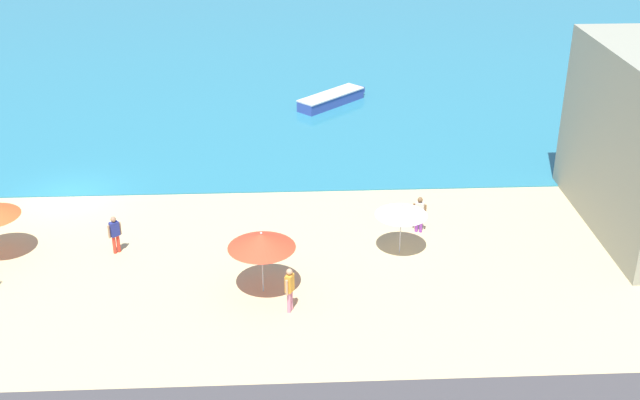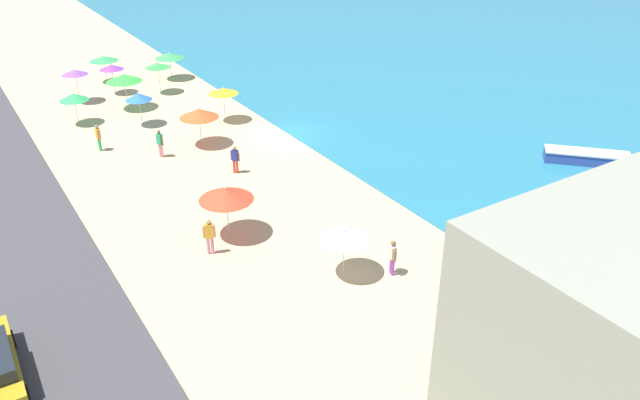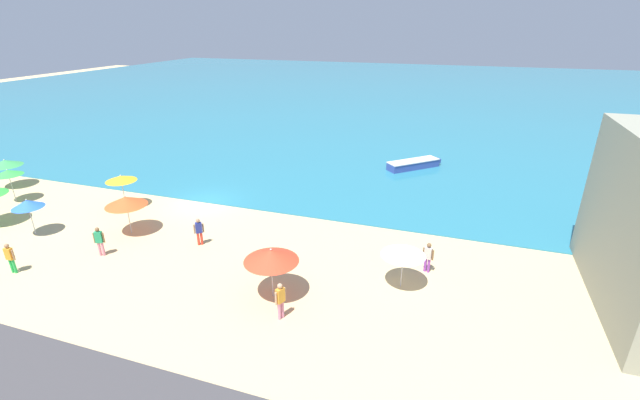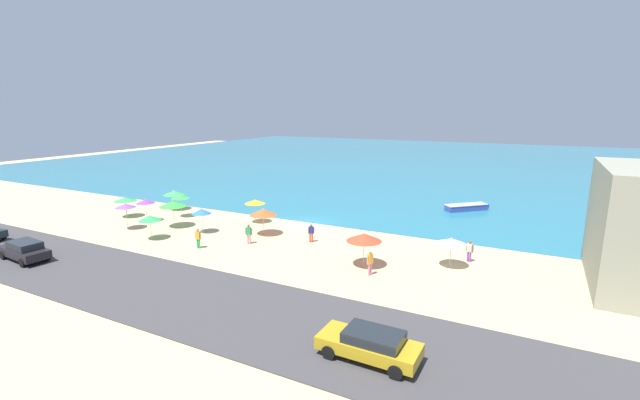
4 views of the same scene
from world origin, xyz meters
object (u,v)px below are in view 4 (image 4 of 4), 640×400
at_px(beach_umbrella_9, 150,218).
at_px(parked_car_0, 24,250).
at_px(beach_umbrella_4, 125,199).
at_px(bather_1, 370,261).
at_px(beach_umbrella_2, 364,237).
at_px(bather_3, 249,233).
at_px(beach_umbrella_7, 180,197).
at_px(beach_umbrella_10, 145,201).
at_px(beach_umbrella_6, 174,193).
at_px(parked_car_1, 370,344).
at_px(bather_2, 198,237).
at_px(beach_umbrella_0, 263,212).
at_px(beach_umbrella_11, 255,202).
at_px(beach_umbrella_3, 125,206).
at_px(skiff_nearshore, 466,207).
at_px(bather_0, 311,232).
at_px(beach_umbrella_5, 451,241).
at_px(beach_umbrella_8, 202,211).
at_px(bather_4, 470,250).
at_px(beach_umbrella_1, 173,204).

height_order(beach_umbrella_9, parked_car_0, beach_umbrella_9).
xyz_separation_m(beach_umbrella_4, bather_1, (27.75, -3.29, -0.91)).
bearing_deg(beach_umbrella_2, bather_3, 177.30).
bearing_deg(beach_umbrella_9, beach_umbrella_7, 116.04).
xyz_separation_m(beach_umbrella_9, beach_umbrella_10, (-5.05, 3.93, 0.17)).
height_order(beach_umbrella_7, beach_umbrella_9, beach_umbrella_7).
xyz_separation_m(beach_umbrella_10, bather_3, (13.20, -1.15, -1.10)).
xyz_separation_m(beach_umbrella_6, parked_car_1, (29.27, -17.21, -1.12)).
height_order(beach_umbrella_4, beach_umbrella_9, beach_umbrella_9).
relative_size(beach_umbrella_7, bather_3, 1.42).
bearing_deg(beach_umbrella_9, bather_2, 0.13).
height_order(beach_umbrella_6, beach_umbrella_7, beach_umbrella_7).
bearing_deg(parked_car_0, beach_umbrella_2, 24.50).
height_order(beach_umbrella_10, parked_car_1, beach_umbrella_10).
bearing_deg(beach_umbrella_4, beach_umbrella_0, 4.39).
bearing_deg(beach_umbrella_2, beach_umbrella_11, 155.75).
height_order(beach_umbrella_3, skiff_nearshore, beach_umbrella_3).
bearing_deg(beach_umbrella_4, beach_umbrella_7, 27.82).
height_order(beach_umbrella_0, beach_umbrella_10, beach_umbrella_0).
height_order(bather_1, bather_2, bather_1).
bearing_deg(bather_3, beach_umbrella_9, -161.18).
distance_m(bather_0, parked_car_0, 21.33).
relative_size(beach_umbrella_5, parked_car_1, 0.48).
xyz_separation_m(bather_0, skiff_nearshore, (9.76, 17.54, -0.50)).
xyz_separation_m(bather_1, bather_2, (-14.16, -0.95, -0.06)).
relative_size(beach_umbrella_3, skiff_nearshore, 0.58).
xyz_separation_m(bather_1, skiff_nearshore, (2.84, 22.09, -0.57)).
xyz_separation_m(beach_umbrella_0, bather_0, (4.75, 0.03, -1.16)).
bearing_deg(skiff_nearshore, parked_car_1, -88.81).
relative_size(beach_umbrella_7, beach_umbrella_10, 1.04).
distance_m(beach_umbrella_10, bather_0, 17.66).
bearing_deg(beach_umbrella_9, beach_umbrella_10, 142.11).
bearing_deg(beach_umbrella_8, bather_2, -51.81).
relative_size(bather_1, bather_4, 1.07).
xyz_separation_m(beach_umbrella_0, bather_2, (-2.50, -5.47, -1.14)).
relative_size(beach_umbrella_4, beach_umbrella_6, 0.97).
height_order(beach_umbrella_6, bather_3, beach_umbrella_6).
relative_size(beach_umbrella_4, beach_umbrella_10, 0.98).
bearing_deg(beach_umbrella_11, beach_umbrella_6, 177.79).
height_order(beach_umbrella_0, beach_umbrella_4, beach_umbrella_0).
height_order(beach_umbrella_2, bather_4, beach_umbrella_2).
xyz_separation_m(beach_umbrella_6, bather_2, (11.60, -8.87, -0.99)).
xyz_separation_m(beach_umbrella_4, beach_umbrella_7, (4.98, 2.63, 0.25)).
distance_m(bather_2, skiff_nearshore, 28.64).
xyz_separation_m(beach_umbrella_6, beach_umbrella_7, (2.99, -2.01, 0.22)).
bearing_deg(beach_umbrella_1, bather_2, -29.90).
xyz_separation_m(beach_umbrella_1, beach_umbrella_7, (-2.18, 3.16, -0.11)).
bearing_deg(beach_umbrella_10, bather_3, -4.99).
bearing_deg(parked_car_0, bather_4, 26.79).
xyz_separation_m(beach_umbrella_5, parked_car_0, (-27.93, -12.91, -1.08)).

